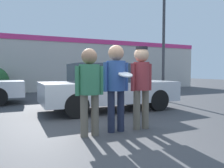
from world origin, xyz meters
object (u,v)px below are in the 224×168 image
object	(u,v)px
person_right	(141,79)
parked_car_near	(108,87)
person_left	(89,84)
person_middle_with_frisbee	(116,79)
street_lamp	(168,17)

from	to	relation	value
person_right	parked_car_near	bearing A→B (deg)	82.75
person_left	person_right	xyz separation A→B (m)	(1.19, 0.04, 0.06)
parked_car_near	person_middle_with_frisbee	bearing A→B (deg)	-110.22
parked_car_near	person_left	bearing A→B (deg)	-120.74
street_lamp	person_right	bearing A→B (deg)	-134.82
person_right	street_lamp	bearing A→B (deg)	45.18
person_left	street_lamp	distance (m)	6.46
person_middle_with_frisbee	parked_car_near	xyz separation A→B (m)	(0.91, 2.48, -0.34)
person_left	street_lamp	xyz separation A→B (m)	(4.72, 3.59, 2.56)
person_left	person_middle_with_frisbee	bearing A→B (deg)	5.63
person_middle_with_frisbee	street_lamp	world-z (taller)	street_lamp
person_right	parked_car_near	xyz separation A→B (m)	(0.32, 2.50, -0.33)
parked_car_near	street_lamp	size ratio (longest dim) A/B	0.73
person_middle_with_frisbee	person_right	xyz separation A→B (m)	(0.60, -0.02, -0.01)
person_left	parked_car_near	bearing A→B (deg)	59.26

